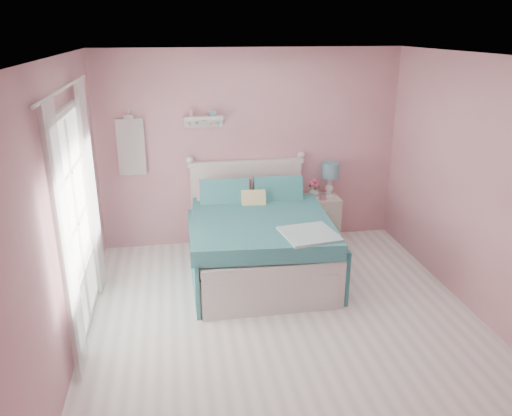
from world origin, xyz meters
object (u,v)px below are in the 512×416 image
object	(u,v)px
bed	(258,241)
vase	(314,191)
teacup	(323,197)
nightstand	(321,219)
table_lamp	(330,173)

from	to	relation	value
bed	vase	xyz separation A→B (m)	(0.92, 0.82, 0.32)
teacup	vase	bearing A→B (deg)	113.63
bed	vase	size ratio (longest dim) A/B	15.01
bed	teacup	distance (m)	1.23
nightstand	teacup	distance (m)	0.38
bed	teacup	world-z (taller)	bed
teacup	table_lamp	bearing A→B (deg)	48.87
nightstand	vase	distance (m)	0.41
bed	nightstand	xyz separation A→B (m)	(1.01, 0.77, -0.07)
bed	nightstand	bearing A→B (deg)	40.82
table_lamp	teacup	distance (m)	0.36
table_lamp	vase	bearing A→B (deg)	179.99
nightstand	table_lamp	world-z (taller)	table_lamp
nightstand	vase	bearing A→B (deg)	149.10
vase	teacup	bearing A→B (deg)	-66.37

